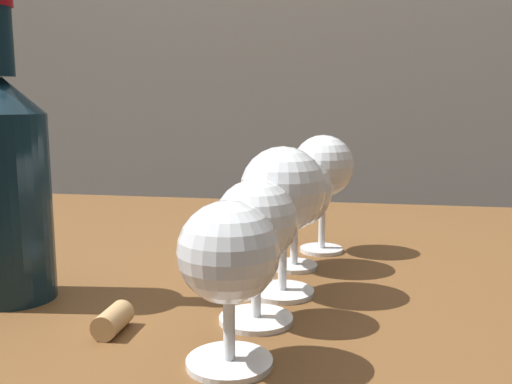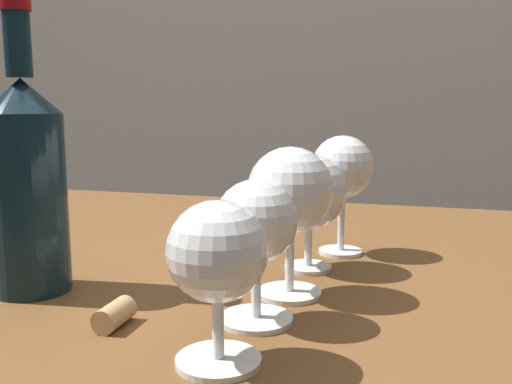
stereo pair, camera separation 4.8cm
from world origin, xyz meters
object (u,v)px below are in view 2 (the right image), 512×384
object	(u,v)px
wine_glass_pinot	(217,256)
wine_bottle	(27,182)
wine_glass_port	(342,170)
wine_glass_rose	(290,194)
wine_glass_cabernet	(309,193)
cork	(114,315)
wine_glass_chardonnay	(256,226)

from	to	relation	value
wine_glass_pinot	wine_bottle	xyz separation A→B (m)	(-0.24, 0.10, 0.03)
wine_glass_pinot	wine_glass_port	size ratio (longest dim) A/B	0.82
wine_glass_port	wine_bottle	distance (m)	0.37
wine_glass_rose	wine_bottle	world-z (taller)	wine_bottle
wine_glass_cabernet	cork	bearing A→B (deg)	-121.68
cork	wine_glass_chardonnay	bearing A→B (deg)	20.89
wine_bottle	cork	size ratio (longest dim) A/B	7.04
wine_glass_pinot	wine_glass_cabernet	xyz separation A→B (m)	(0.02, 0.26, 0.01)
wine_glass_rose	wine_glass_port	world-z (taller)	wine_glass_port
wine_glass_pinot	wine_glass_rose	xyz separation A→B (m)	(0.02, 0.16, 0.02)
wine_glass_pinot	cork	size ratio (longest dim) A/B	3.00
wine_bottle	wine_glass_rose	bearing A→B (deg)	12.49
wine_glass_chardonnay	wine_glass_cabernet	world-z (taller)	wine_glass_cabernet
wine_glass_cabernet	cork	distance (m)	0.27
wine_glass_pinot	wine_glass_chardonnay	size ratio (longest dim) A/B	0.97
wine_glass_cabernet	wine_glass_port	size ratio (longest dim) A/B	0.89
wine_glass_chardonnay	wine_bottle	xyz separation A→B (m)	(-0.25, 0.02, 0.03)
wine_glass_port	cork	size ratio (longest dim) A/B	3.67
wine_glass_cabernet	wine_glass_port	xyz separation A→B (m)	(0.03, 0.08, 0.02)
wine_glass_port	wine_glass_rose	bearing A→B (deg)	-99.83
wine_glass_chardonnay	wine_glass_rose	xyz separation A→B (m)	(0.01, 0.08, 0.02)
wine_glass_port	wine_bottle	bearing A→B (deg)	-141.48
wine_glass_rose	wine_glass_cabernet	world-z (taller)	wine_glass_rose
wine_glass_cabernet	wine_glass_port	world-z (taller)	wine_glass_port
wine_glass_rose	wine_glass_chardonnay	bearing A→B (deg)	-100.30
wine_glass_chardonnay	wine_bottle	world-z (taller)	wine_bottle
wine_bottle	cork	world-z (taller)	wine_bottle
wine_glass_chardonnay	wine_glass_rose	world-z (taller)	wine_glass_rose
wine_glass_rose	wine_glass_cabernet	bearing A→B (deg)	88.76
cork	wine_glass_pinot	bearing A→B (deg)	-20.48
wine_glass_cabernet	wine_glass_port	distance (m)	0.09
wine_glass_cabernet	cork	xyz separation A→B (m)	(-0.13, -0.22, -0.08)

